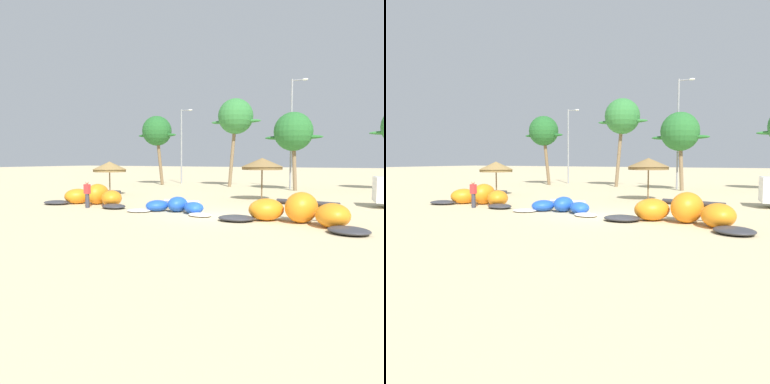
# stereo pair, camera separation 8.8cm
# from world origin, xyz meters

# --- Properties ---
(ground_plane) EXTENTS (260.00, 260.00, 0.00)m
(ground_plane) POSITION_xyz_m (0.00, 0.00, 0.00)
(ground_plane) COLOR beige
(kite_far_left) EXTENTS (6.55, 3.04, 1.32)m
(kite_far_left) POSITION_xyz_m (-9.05, 1.02, 0.51)
(kite_far_left) COLOR #333338
(kite_far_left) RESTS_ON ground
(kite_left) EXTENTS (5.33, 2.48, 0.84)m
(kite_left) POSITION_xyz_m (-2.68, 0.35, 0.32)
(kite_left) COLOR white
(kite_left) RESTS_ON ground
(kite_left_of_center) EXTENTS (7.08, 3.98, 1.40)m
(kite_left_of_center) POSITION_xyz_m (4.10, -0.39, 0.54)
(kite_left_of_center) COLOR #333338
(kite_left_of_center) RESTS_ON ground
(beach_umbrella_near_van) EXTENTS (2.74, 2.74, 2.72)m
(beach_umbrella_near_van) POSITION_xyz_m (-12.60, 6.80, 2.30)
(beach_umbrella_near_van) COLOR brown
(beach_umbrella_near_van) RESTS_ON ground
(beach_umbrella_middle) EXTENTS (2.96, 2.96, 2.99)m
(beach_umbrella_middle) POSITION_xyz_m (-0.49, 8.64, 2.58)
(beach_umbrella_middle) COLOR brown
(beach_umbrella_middle) RESTS_ON ground
(person_near_kites) EXTENTS (0.36, 0.24, 1.62)m
(person_near_kites) POSITION_xyz_m (-8.32, -0.38, 0.82)
(person_near_kites) COLOR #383842
(person_near_kites) RESTS_ON ground
(palm_leftmost) EXTENTS (5.07, 3.38, 7.85)m
(palm_leftmost) POSITION_xyz_m (-16.69, 20.07, 6.08)
(palm_leftmost) COLOR brown
(palm_leftmost) RESTS_ON ground
(palm_left) EXTENTS (5.54, 3.69, 9.23)m
(palm_left) POSITION_xyz_m (-7.35, 20.75, 7.31)
(palm_left) COLOR #7F6647
(palm_left) RESTS_ON ground
(palm_left_of_gap) EXTENTS (5.38, 3.59, 7.26)m
(palm_left_of_gap) POSITION_xyz_m (-0.80, 18.68, 5.41)
(palm_left_of_gap) COLOR #7F6647
(palm_left_of_gap) RESTS_ON ground
(lamppost_west) EXTENTS (1.59, 0.24, 8.89)m
(lamppost_west) POSITION_xyz_m (-15.29, 23.48, 4.96)
(lamppost_west) COLOR gray
(lamppost_west) RESTS_ON ground
(lamppost_west_center) EXTENTS (1.59, 0.24, 10.53)m
(lamppost_west_center) POSITION_xyz_m (-1.26, 20.15, 5.79)
(lamppost_west_center) COLOR gray
(lamppost_west_center) RESTS_ON ground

